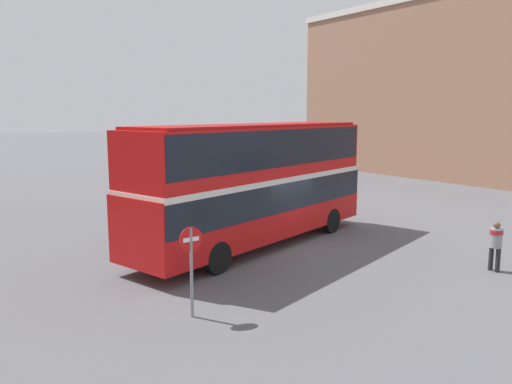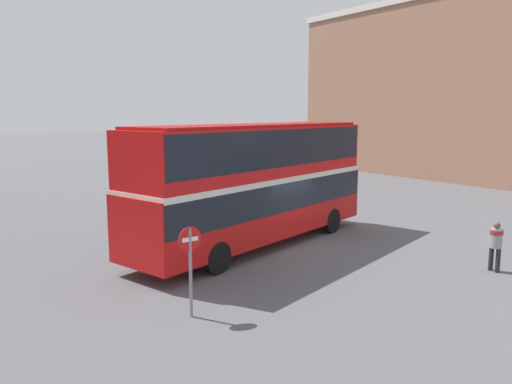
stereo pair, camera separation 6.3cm
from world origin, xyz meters
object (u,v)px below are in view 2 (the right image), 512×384
Objects in this scene: parked_car_kerb_far at (262,171)px; pedestrian_foreground at (496,241)px; double_decker_bus at (256,177)px; no_entry_sign at (190,257)px.

pedestrian_foreground is at bearing -95.75° from parked_car_kerb_far.
double_decker_bus is 7.01m from no_entry_sign.
parked_car_kerb_far is 24.44m from no_entry_sign.
double_decker_bus is at bearing 41.61° from no_entry_sign.
pedestrian_foreground is 0.70× the size of no_entry_sign.
double_decker_bus is 7.17× the size of pedestrian_foreground.
no_entry_sign is at bearing -8.63° from pedestrian_foreground.
double_decker_bus is at bearing -52.28° from pedestrian_foreground.
double_decker_bus reaches higher than no_entry_sign.
double_decker_bus reaches higher than parked_car_kerb_far.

